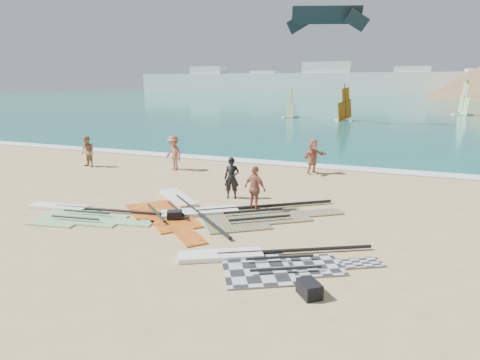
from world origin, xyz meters
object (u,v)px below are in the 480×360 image
(rig_grey, at_px, (263,261))
(beachgoer_mid, at_px, (174,153))
(rig_green, at_px, (77,213))
(rig_orange, at_px, (239,214))
(rig_red, at_px, (175,208))
(gear_bag_near, at_px, (175,215))
(beachgoer_right, at_px, (313,156))
(gear_bag_far, at_px, (309,289))
(person_wetsuit, at_px, (232,178))
(beachgoer_back, at_px, (255,189))
(beachgoer_left, at_px, (88,152))

(rig_grey, distance_m, beachgoer_mid, 12.01)
(rig_green, xyz_separation_m, rig_orange, (5.38, 1.96, 0.00))
(rig_orange, height_order, beachgoer_mid, beachgoer_mid)
(rig_red, height_order, gear_bag_near, gear_bag_near)
(beachgoer_right, bearing_deg, gear_bag_far, -138.21)
(rig_orange, relative_size, gear_bag_near, 12.02)
(gear_bag_far, height_order, beachgoer_mid, beachgoer_mid)
(gear_bag_far, xyz_separation_m, person_wetsuit, (-4.45, 6.42, 0.67))
(beachgoer_right, bearing_deg, rig_orange, -157.29)
(gear_bag_far, relative_size, beachgoer_back, 0.34)
(rig_orange, bearing_deg, beachgoer_right, 46.67)
(rig_green, distance_m, beachgoer_back, 6.37)
(rig_grey, bearing_deg, rig_orange, 92.10)
(person_wetsuit, distance_m, beachgoer_back, 1.82)
(rig_orange, distance_m, gear_bag_far, 5.65)
(gear_bag_far, relative_size, person_wetsuit, 0.33)
(gear_bag_far, distance_m, beachgoer_right, 12.28)
(rig_orange, xyz_separation_m, beachgoer_mid, (-5.92, 5.73, 0.87))
(rig_red, relative_size, gear_bag_far, 9.58)
(gear_bag_near, relative_size, beachgoer_mid, 0.28)
(rig_red, relative_size, beachgoer_left, 3.12)
(beachgoer_back, bearing_deg, gear_bag_far, 143.72)
(rig_grey, xyz_separation_m, rig_red, (-4.36, 3.08, 0.00))
(rig_orange, relative_size, beachgoer_mid, 3.34)
(gear_bag_far, xyz_separation_m, beachgoer_mid, (-9.32, 10.23, 0.75))
(rig_orange, relative_size, beachgoer_left, 3.59)
(gear_bag_near, distance_m, beachgoer_back, 3.01)
(rig_grey, height_order, beachgoer_left, beachgoer_left)
(beachgoer_mid, bearing_deg, rig_red, -34.13)
(rig_orange, xyz_separation_m, rig_red, (-2.41, -0.23, -0.00))
(rig_grey, bearing_deg, rig_green, 141.25)
(rig_grey, height_order, beachgoer_back, beachgoer_back)
(rig_red, bearing_deg, beachgoer_mid, 162.72)
(rig_grey, distance_m, rig_orange, 3.83)
(person_wetsuit, height_order, beachgoer_right, beachgoer_right)
(person_wetsuit, bearing_deg, rig_grey, -74.13)
(person_wetsuit, relative_size, beachgoer_right, 0.94)
(gear_bag_near, bearing_deg, rig_orange, 33.42)
(rig_red, distance_m, beachgoer_back, 3.02)
(beachgoer_left, height_order, beachgoer_back, beachgoer_left)
(beachgoer_mid, bearing_deg, rig_orange, -18.70)
(rig_orange, bearing_deg, beachgoer_back, 30.22)
(beachgoer_back, bearing_deg, rig_red, 42.76)
(person_wetsuit, xyz_separation_m, beachgoer_mid, (-4.87, 3.82, 0.08))
(rig_grey, bearing_deg, beachgoer_left, 119.19)
(beachgoer_mid, bearing_deg, beachgoer_right, 39.82)
(rig_orange, height_order, rig_red, rig_orange)
(rig_grey, height_order, beachgoer_mid, beachgoer_mid)
(rig_orange, xyz_separation_m, beachgoer_right, (1.09, 7.54, 0.84))
(gear_bag_far, height_order, person_wetsuit, person_wetsuit)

